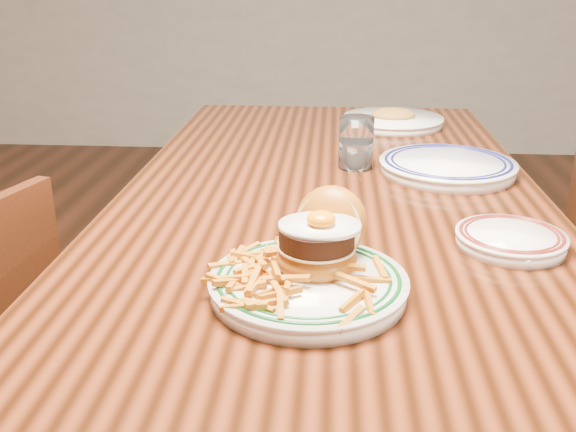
{
  "coord_description": "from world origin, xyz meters",
  "views": [
    {
      "loc": [
        -0.0,
        -1.26,
        1.17
      ],
      "look_at": [
        -0.06,
        -0.46,
        0.86
      ],
      "focal_mm": 40.0,
      "sensor_mm": 36.0,
      "label": 1
    }
  ],
  "objects": [
    {
      "name": "table",
      "position": [
        0.0,
        0.0,
        0.66
      ],
      "size": [
        0.85,
        1.6,
        0.75
      ],
      "color": "black",
      "rests_on": "floor"
    },
    {
      "name": "main_plate",
      "position": [
        -0.02,
        -0.46,
        0.79
      ],
      "size": [
        0.27,
        0.29,
        0.13
      ],
      "rotation": [
        0.0,
        0.0,
        -0.3
      ],
      "color": "white",
      "rests_on": "table"
    },
    {
      "name": "side_plate",
      "position": [
        0.29,
        -0.29,
        0.77
      ],
      "size": [
        0.17,
        0.18,
        0.03
      ],
      "rotation": [
        0.0,
        0.0,
        -0.31
      ],
      "color": "white",
      "rests_on": "table"
    },
    {
      "name": "rear_plate",
      "position": [
        0.25,
        0.1,
        0.77
      ],
      "size": [
        0.29,
        0.29,
        0.03
      ],
      "rotation": [
        0.0,
        0.0,
        -0.23
      ],
      "color": "white",
      "rests_on": "table"
    },
    {
      "name": "water_glass",
      "position": [
        0.05,
        0.13,
        0.8
      ],
      "size": [
        0.08,
        0.08,
        0.12
      ],
      "color": "white",
      "rests_on": "table"
    },
    {
      "name": "far_plate",
      "position": [
        0.17,
        0.54,
        0.77
      ],
      "size": [
        0.28,
        0.28,
        0.05
      ],
      "rotation": [
        0.0,
        0.0,
        -0.23
      ],
      "color": "white",
      "rests_on": "table"
    }
  ]
}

